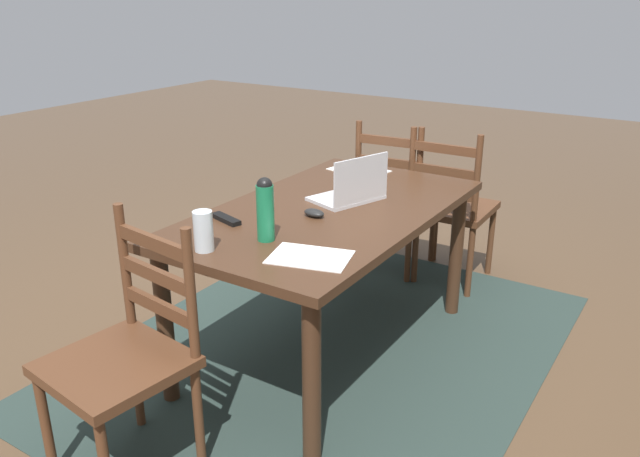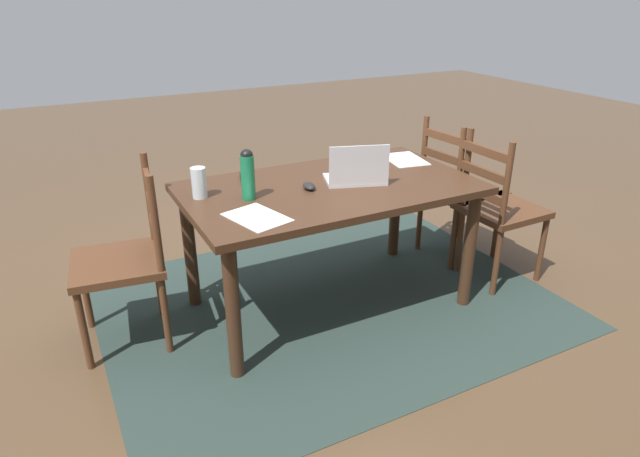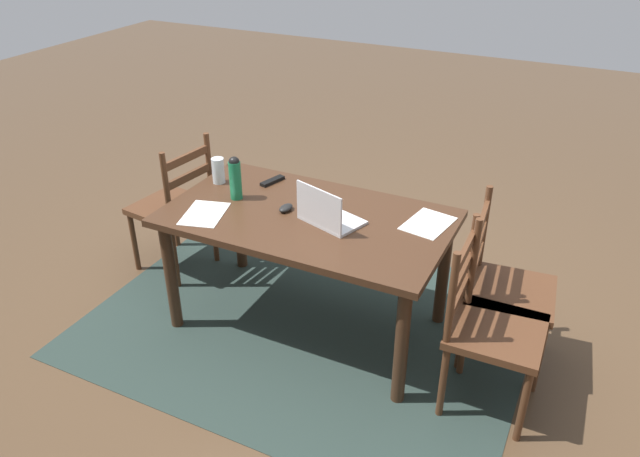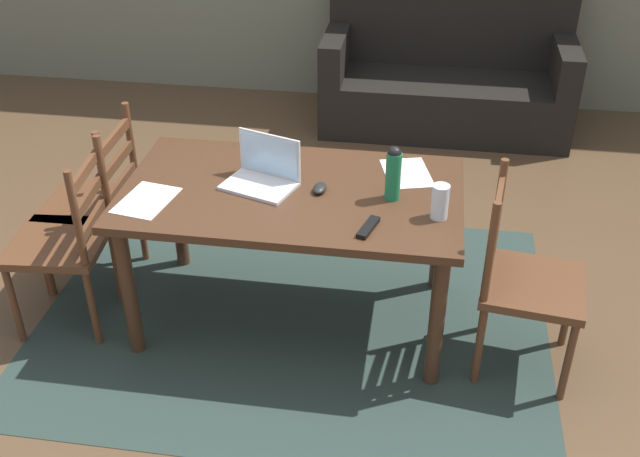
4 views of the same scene
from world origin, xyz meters
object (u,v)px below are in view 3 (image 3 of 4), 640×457
object	(u,v)px
chair_left_near	(503,289)
water_bottle	(235,177)
laptop	(327,214)
drinking_glass	(218,171)
computer_mouse	(286,208)
dining_table	(307,230)
chair_left_far	(488,327)
tv_remote	(272,181)
chair_right_near	(175,207)

from	to	relation	value
chair_left_near	water_bottle	world-z (taller)	water_bottle
laptop	water_bottle	size ratio (longest dim) A/B	1.45
drinking_glass	computer_mouse	bearing A→B (deg)	165.00
dining_table	laptop	bearing A→B (deg)	163.20
laptop	computer_mouse	world-z (taller)	laptop
dining_table	drinking_glass	world-z (taller)	drinking_glass
dining_table	chair_left_far	bearing A→B (deg)	170.49
laptop	computer_mouse	xyz separation A→B (m)	(0.27, -0.04, -0.04)
chair_left_far	drinking_glass	size ratio (longest dim) A/B	6.06
dining_table	chair_left_far	world-z (taller)	chair_left_far
chair_left_far	computer_mouse	distance (m)	1.25
dining_table	tv_remote	bearing A→B (deg)	-36.53
laptop	drinking_glass	size ratio (longest dim) A/B	2.38
chair_right_near	tv_remote	world-z (taller)	chair_right_near
computer_mouse	tv_remote	xyz separation A→B (m)	(0.25, -0.29, -0.01)
chair_left_near	dining_table	bearing A→B (deg)	9.27
chair_right_near	water_bottle	bearing A→B (deg)	164.67
chair_left_near	laptop	bearing A→B (deg)	13.09
chair_left_near	chair_left_far	bearing A→B (deg)	89.97
laptop	tv_remote	world-z (taller)	laptop
chair_right_near	drinking_glass	xyz separation A→B (m)	(-0.40, 0.03, 0.35)
chair_left_near	computer_mouse	bearing A→B (deg)	8.54
chair_left_near	drinking_glass	xyz separation A→B (m)	(1.74, 0.03, 0.35)
chair_left_far	dining_table	bearing A→B (deg)	-9.51
chair_right_near	tv_remote	distance (m)	0.75
water_bottle	drinking_glass	xyz separation A→B (m)	(0.21, -0.13, -0.06)
water_bottle	chair_left_near	bearing A→B (deg)	-173.71
water_bottle	chair_right_near	bearing A→B (deg)	-15.33
chair_left_near	water_bottle	size ratio (longest dim) A/B	3.69
dining_table	chair_left_near	world-z (taller)	chair_left_near
water_bottle	computer_mouse	distance (m)	0.35
chair_left_near	water_bottle	xyz separation A→B (m)	(1.53, 0.17, 0.41)
chair_left_far	water_bottle	size ratio (longest dim) A/B	3.69
chair_left_near	drinking_glass	bearing A→B (deg)	1.14
chair_left_far	drinking_glass	xyz separation A→B (m)	(1.74, -0.32, 0.35)
water_bottle	drinking_glass	world-z (taller)	water_bottle
dining_table	laptop	distance (m)	0.21
chair_left_far	water_bottle	world-z (taller)	water_bottle
chair_left_near	water_bottle	bearing A→B (deg)	6.29
dining_table	chair_left_near	distance (m)	1.10
chair_left_far	tv_remote	size ratio (longest dim) A/B	5.59
chair_left_far	laptop	xyz separation A→B (m)	(0.93, -0.14, 0.33)
dining_table	chair_right_near	world-z (taller)	chair_right_near
chair_right_near	drinking_glass	distance (m)	0.53
dining_table	chair_right_near	distance (m)	1.10
chair_right_near	tv_remote	size ratio (longest dim) A/B	5.59
dining_table	chair_left_near	bearing A→B (deg)	-170.73
laptop	computer_mouse	size ratio (longest dim) A/B	3.74
drinking_glass	computer_mouse	size ratio (longest dim) A/B	1.57
chair_left_far	water_bottle	xyz separation A→B (m)	(1.53, -0.19, 0.41)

